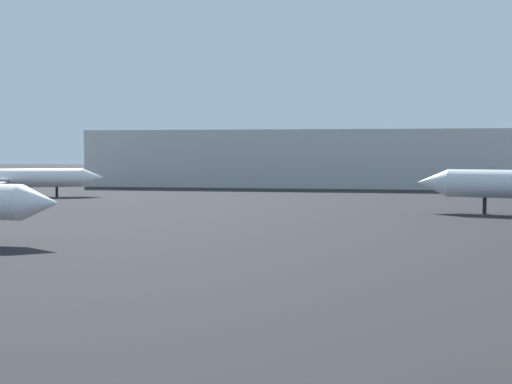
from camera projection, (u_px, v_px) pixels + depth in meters
airplane_far_left at (8, 178)px, 101.32m from camera, size 29.33×18.56×9.79m
terminal_building at (296, 158)px, 136.67m from camera, size 85.60×26.51×11.69m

